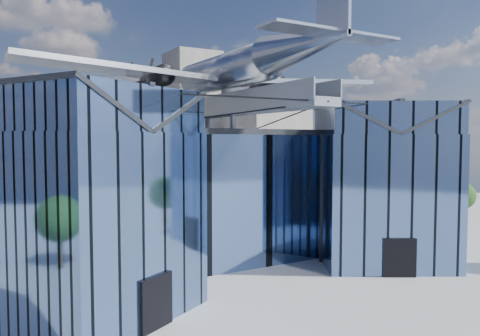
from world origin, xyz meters
TOP-DOWN VIEW (x-y plane):
  - ground_plane at (0.00, 0.00)m, footprint 120.00×120.00m
  - museum at (0.00, 5.82)m, footprint 32.88×24.50m
  - bg_towers at (1.45, 50.49)m, footprint 77.00×24.50m
  - tree_side_e at (29.73, 5.59)m, footprint 3.28×3.28m

SIDE VIEW (x-z plane):
  - ground_plane at x=0.00m, z-range 0.00..0.00m
  - tree_side_e at x=29.73m, z-range 0.81..5.41m
  - museum at x=0.00m, z-range -3.26..14.34m
  - bg_towers at x=1.45m, z-range -2.99..23.01m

